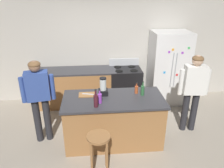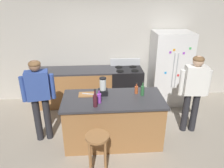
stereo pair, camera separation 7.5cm
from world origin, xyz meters
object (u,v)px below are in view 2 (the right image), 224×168
object	(u,v)px
person_by_island_left	(39,94)
cutting_board	(87,94)
blender_appliance	(103,88)
bottle_wine	(95,100)
bottle_olive_oil	(142,90)
bottle_cooking_sauce	(136,90)
bottle_soda	(99,98)
refrigerator	(169,69)
kitchen_island	(113,120)
bar_stool	(97,144)
person_by_sink_right	(194,88)
stove_range	(126,86)
chef_knife	(88,94)

from	to	relation	value
person_by_island_left	cutting_board	xyz separation A→B (m)	(0.86, 0.02, -0.05)
blender_appliance	bottle_wine	bearing A→B (deg)	-108.07
bottle_olive_oil	bottle_cooking_sauce	bearing A→B (deg)	138.13
bottle_soda	refrigerator	bearing A→B (deg)	42.95
kitchen_island	bar_stool	size ratio (longest dim) A/B	2.58
bottle_wine	person_by_sink_right	bearing A→B (deg)	14.54
stove_range	bottle_wine	distance (m)	2.03
chef_knife	bar_stool	bearing A→B (deg)	-66.20
kitchen_island	stove_range	size ratio (longest dim) A/B	1.66
chef_knife	refrigerator	bearing A→B (deg)	48.49
chef_knife	bottle_olive_oil	bearing A→B (deg)	9.78
person_by_sink_right	bottle_wine	size ratio (longest dim) A/B	5.10
chef_knife	bottle_wine	bearing A→B (deg)	-58.07
person_by_sink_right	refrigerator	bearing A→B (deg)	92.97
person_by_sink_right	bottle_olive_oil	world-z (taller)	person_by_sink_right
stove_range	person_by_sink_right	size ratio (longest dim) A/B	0.68
bottle_cooking_sauce	chef_knife	xyz separation A→B (m)	(-0.90, -0.00, -0.06)
refrigerator	bottle_soda	distance (m)	2.41
refrigerator	bottle_soda	bearing A→B (deg)	-137.05
bottle_olive_oil	kitchen_island	bearing A→B (deg)	-170.89
person_by_island_left	bottle_soda	bearing A→B (deg)	-15.17
refrigerator	cutting_board	bearing A→B (deg)	-146.24
person_by_sink_right	bar_stool	bearing A→B (deg)	-151.92
kitchen_island	bar_stool	bearing A→B (deg)	-111.12
person_by_sink_right	bottle_wine	world-z (taller)	person_by_sink_right
blender_appliance	cutting_board	bearing A→B (deg)	179.88
refrigerator	chef_knife	distance (m)	2.38
person_by_sink_right	bottle_soda	world-z (taller)	person_by_sink_right
blender_appliance	chef_knife	bearing A→B (deg)	179.87
bottle_olive_oil	bottle_wine	size ratio (longest dim) A/B	0.87
person_by_island_left	refrigerator	bearing A→B (deg)	25.27
kitchen_island	bottle_cooking_sauce	size ratio (longest dim) A/B	8.45
bottle_olive_oil	bottle_soda	distance (m)	0.83
bottle_olive_oil	bar_stool	bearing A→B (deg)	-134.32
bottle_wine	bottle_soda	bearing A→B (deg)	61.27
bottle_wine	chef_knife	world-z (taller)	bottle_wine
person_by_sink_right	bottle_olive_oil	xyz separation A→B (m)	(-1.03, -0.14, 0.04)
kitchen_island	person_by_island_left	xyz separation A→B (m)	(-1.34, 0.15, 0.52)
kitchen_island	stove_range	xyz separation A→B (m)	(0.45, 1.52, 0.01)
blender_appliance	bottle_olive_oil	world-z (taller)	blender_appliance
person_by_island_left	kitchen_island	bearing A→B (deg)	-6.52
bottle_wine	chef_knife	size ratio (longest dim) A/B	1.44
refrigerator	bottle_cooking_sauce	bearing A→B (deg)	-128.80
person_by_sink_right	bottle_olive_oil	distance (m)	1.04
stove_range	chef_knife	xyz separation A→B (m)	(-0.90, -1.35, 0.47)
kitchen_island	chef_knife	xyz separation A→B (m)	(-0.46, 0.17, 0.48)
refrigerator	person_by_sink_right	size ratio (longest dim) A/B	1.13
person_by_sink_right	blender_appliance	distance (m)	1.76
person_by_sink_right	bar_stool	xyz separation A→B (m)	(-1.88, -1.00, -0.43)
bar_stool	bottle_cooking_sauce	world-z (taller)	bottle_cooking_sauce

